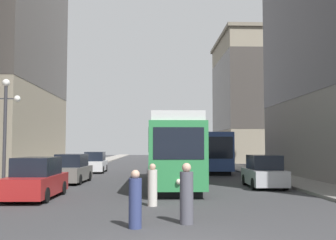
% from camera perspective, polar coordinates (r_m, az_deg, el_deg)
% --- Properties ---
extents(sidewalk_left, '(2.77, 120.00, 0.15)m').
position_cam_1_polar(sidewalk_left, '(49.64, -11.23, -6.24)').
color(sidewalk_left, gray).
rests_on(sidewalk_left, ground).
extents(sidewalk_right, '(2.77, 120.00, 0.15)m').
position_cam_1_polar(sidewalk_right, '(49.80, 8.34, -6.26)').
color(sidewalk_right, gray).
rests_on(sidewalk_right, ground).
extents(streetcar, '(2.71, 13.99, 3.89)m').
position_cam_1_polar(streetcar, '(24.40, 0.62, -4.22)').
color(streetcar, black).
rests_on(streetcar, ground).
extents(transit_bus, '(2.61, 12.09, 3.45)m').
position_cam_1_polar(transit_bus, '(37.67, 5.65, -4.26)').
color(transit_bus, black).
rests_on(transit_bus, ground).
extents(parked_car_left_near, '(2.04, 4.67, 1.82)m').
position_cam_1_polar(parked_car_left_near, '(26.59, -13.42, -6.79)').
color(parked_car_left_near, black).
rests_on(parked_car_left_near, ground).
extents(parked_car_left_mid, '(1.94, 4.75, 1.82)m').
position_cam_1_polar(parked_car_left_mid, '(19.11, -18.05, -7.95)').
color(parked_car_left_mid, black).
rests_on(parked_car_left_mid, ground).
extents(parked_car_right_far, '(2.01, 4.32, 1.82)m').
position_cam_1_polar(parked_car_right_far, '(23.57, 13.35, -7.20)').
color(parked_car_right_far, black).
rests_on(parked_car_right_far, ground).
extents(parked_car_left_far, '(1.94, 4.44, 1.82)m').
position_cam_1_polar(parked_car_left_far, '(36.66, -10.25, -5.96)').
color(parked_car_left_far, black).
rests_on(parked_car_left_far, ground).
extents(pedestrian_crossing_near, '(0.37, 0.37, 1.64)m').
position_cam_1_polar(pedestrian_crossing_near, '(15.92, -2.20, -9.30)').
color(pedestrian_crossing_near, beige).
rests_on(pedestrian_crossing_near, ground).
extents(pedestrian_crossing_far, '(0.41, 0.41, 1.81)m').
position_cam_1_polar(pedestrian_crossing_far, '(12.31, 2.63, -10.57)').
color(pedestrian_crossing_far, '#4C4C56').
rests_on(pedestrian_crossing_far, ground).
extents(pedestrian_on_sidewalk, '(0.37, 0.37, 1.64)m').
position_cam_1_polar(pedestrian_on_sidewalk, '(11.72, -4.64, -11.30)').
color(pedestrian_on_sidewalk, navy).
rests_on(pedestrian_on_sidewalk, ground).
extents(lamp_post_left_near, '(1.41, 0.36, 5.40)m').
position_cam_1_polar(lamp_post_left_near, '(20.89, -21.94, 0.36)').
color(lamp_post_left_near, '#333338').
rests_on(lamp_post_left_near, sidewalk_left).
extents(building_right_corner, '(14.43, 17.10, 19.13)m').
position_cam_1_polar(building_right_corner, '(64.71, 13.44, 3.05)').
color(building_right_corner, gray).
rests_on(building_right_corner, ground).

